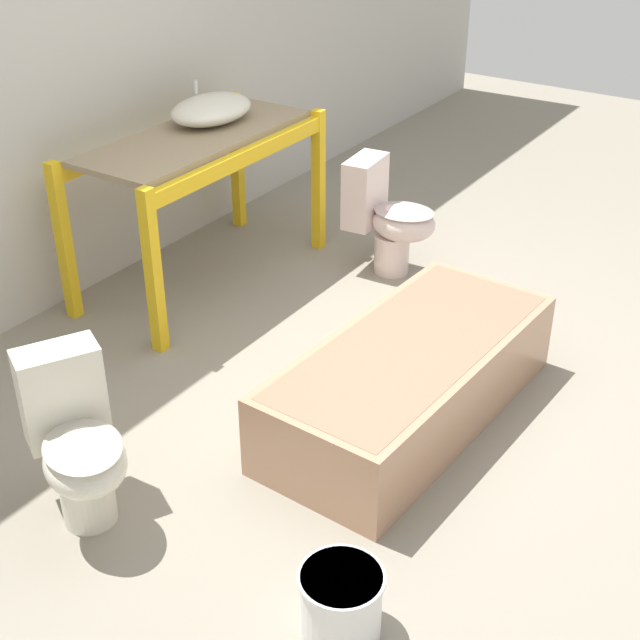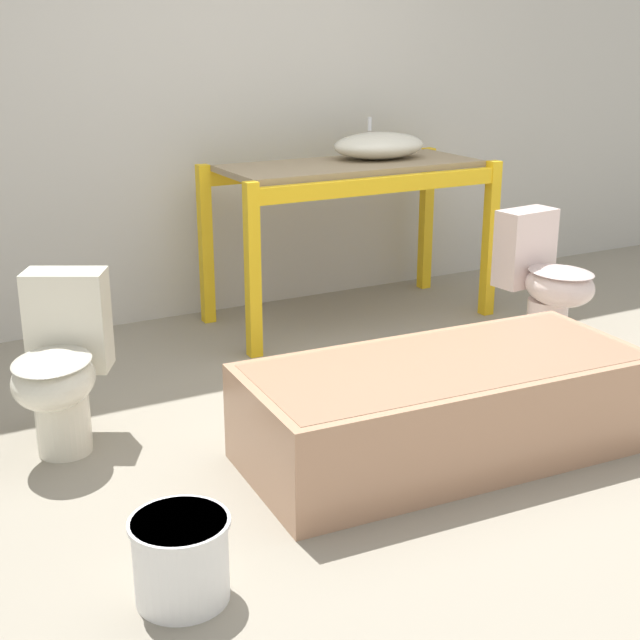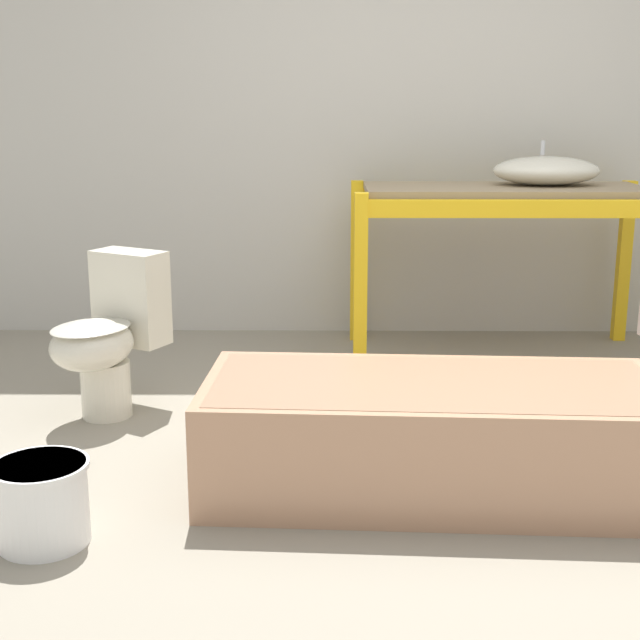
% 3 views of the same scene
% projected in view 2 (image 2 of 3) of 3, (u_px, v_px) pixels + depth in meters
% --- Properties ---
extents(ground_plane, '(12.00, 12.00, 0.00)m').
position_uv_depth(ground_plane, '(419.00, 421.00, 4.07)').
color(ground_plane, gray).
extents(warehouse_wall_rear, '(10.80, 0.08, 3.20)m').
position_uv_depth(warehouse_wall_rear, '(233.00, 47.00, 5.29)').
color(warehouse_wall_rear, beige).
rests_on(warehouse_wall_rear, ground_plane).
extents(shelving_rack, '(1.66, 0.75, 0.96)m').
position_uv_depth(shelving_rack, '(350.00, 190.00, 5.28)').
color(shelving_rack, yellow).
rests_on(shelving_rack, ground_plane).
extents(sink_basin, '(0.58, 0.41, 0.24)m').
position_uv_depth(sink_basin, '(379.00, 146.00, 5.36)').
color(sink_basin, silver).
rests_on(sink_basin, shelving_rack).
extents(bathtub_main, '(1.72, 0.82, 0.41)m').
position_uv_depth(bathtub_main, '(445.00, 401.00, 3.69)').
color(bathtub_main, tan).
rests_on(bathtub_main, ground_plane).
extents(toilet_near, '(0.56, 0.66, 0.74)m').
position_uv_depth(toilet_near, '(61.00, 365.00, 3.70)').
color(toilet_near, silver).
rests_on(toilet_near, ground_plane).
extents(toilet_far, '(0.39, 0.60, 0.74)m').
position_uv_depth(toilet_far, '(545.00, 278.00, 4.99)').
color(toilet_far, silver).
rests_on(toilet_far, ground_plane).
extents(bucket_white, '(0.32, 0.32, 0.28)m').
position_uv_depth(bucket_white, '(181.00, 557.00, 2.76)').
color(bucket_white, white).
rests_on(bucket_white, ground_plane).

